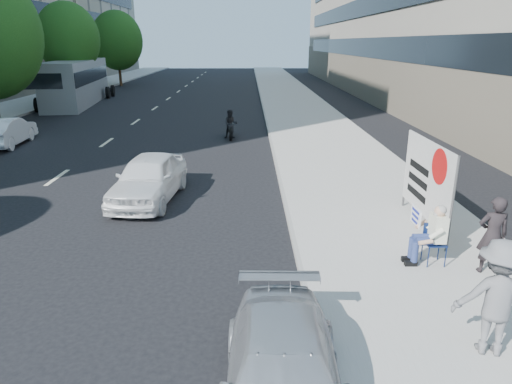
{
  "coord_description": "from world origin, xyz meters",
  "views": [
    {
      "loc": [
        0.37,
        -7.81,
        4.62
      ],
      "look_at": [
        0.54,
        2.0,
        1.39
      ],
      "focal_mm": 32.0,
      "sensor_mm": 36.0,
      "label": 1
    }
  ],
  "objects_px": {
    "motorcycle": "(231,125)",
    "pedestrian_woman": "(493,235)",
    "parked_sedan": "(283,378)",
    "white_sedan_near": "(149,178)",
    "seated_protester": "(431,231)",
    "jogger": "(497,298)",
    "white_sedan_mid": "(6,131)",
    "bus": "(77,82)",
    "protest_banner": "(427,179)"
  },
  "relations": [
    {
      "from": "jogger",
      "to": "white_sedan_near",
      "type": "bearing_deg",
      "value": -35.91
    },
    {
      "from": "parked_sedan",
      "to": "pedestrian_woman",
      "type": "bearing_deg",
      "value": 40.44
    },
    {
      "from": "white_sedan_mid",
      "to": "motorcycle",
      "type": "height_order",
      "value": "motorcycle"
    },
    {
      "from": "protest_banner",
      "to": "white_sedan_near",
      "type": "xyz_separation_m",
      "value": [
        -7.44,
        2.59,
        -0.7
      ]
    },
    {
      "from": "white_sedan_mid",
      "to": "pedestrian_woman",
      "type": "bearing_deg",
      "value": 136.87
    },
    {
      "from": "pedestrian_woman",
      "to": "white_sedan_near",
      "type": "xyz_separation_m",
      "value": [
        -7.89,
        5.06,
        -0.26
      ]
    },
    {
      "from": "parked_sedan",
      "to": "motorcycle",
      "type": "relative_size",
      "value": 1.88
    },
    {
      "from": "white_sedan_near",
      "to": "white_sedan_mid",
      "type": "xyz_separation_m",
      "value": [
        -8.26,
        7.91,
        -0.04
      ]
    },
    {
      "from": "protest_banner",
      "to": "white_sedan_near",
      "type": "distance_m",
      "value": 7.91
    },
    {
      "from": "parked_sedan",
      "to": "seated_protester",
      "type": "bearing_deg",
      "value": 51.54
    },
    {
      "from": "white_sedan_mid",
      "to": "jogger",
      "type": "bearing_deg",
      "value": 129.63
    },
    {
      "from": "pedestrian_woman",
      "to": "parked_sedan",
      "type": "xyz_separation_m",
      "value": [
        -4.43,
        -3.52,
        -0.4
      ]
    },
    {
      "from": "seated_protester",
      "to": "white_sedan_mid",
      "type": "xyz_separation_m",
      "value": [
        -15.09,
        12.54,
        -0.21
      ]
    },
    {
      "from": "pedestrian_woman",
      "to": "parked_sedan",
      "type": "bearing_deg",
      "value": 44.44
    },
    {
      "from": "protest_banner",
      "to": "bus",
      "type": "xyz_separation_m",
      "value": [
        -17.72,
        25.76,
        0.23
      ]
    },
    {
      "from": "pedestrian_woman",
      "to": "parked_sedan",
      "type": "distance_m",
      "value": 5.67
    },
    {
      "from": "pedestrian_woman",
      "to": "white_sedan_mid",
      "type": "bearing_deg",
      "value": -32.76
    },
    {
      "from": "white_sedan_mid",
      "to": "motorcycle",
      "type": "xyz_separation_m",
      "value": [
        10.42,
        1.56,
        -0.02
      ]
    },
    {
      "from": "bus",
      "to": "pedestrian_woman",
      "type": "bearing_deg",
      "value": -63.92
    },
    {
      "from": "jogger",
      "to": "seated_protester",
      "type": "bearing_deg",
      "value": -80.54
    },
    {
      "from": "motorcycle",
      "to": "pedestrian_woman",
      "type": "bearing_deg",
      "value": -71.12
    },
    {
      "from": "seated_protester",
      "to": "parked_sedan",
      "type": "xyz_separation_m",
      "value": [
        -3.36,
        -3.94,
        -0.32
      ]
    },
    {
      "from": "bus",
      "to": "white_sedan_mid",
      "type": "bearing_deg",
      "value": -89.19
    },
    {
      "from": "jogger",
      "to": "bus",
      "type": "relative_size",
      "value": 0.15
    },
    {
      "from": "jogger",
      "to": "bus",
      "type": "bearing_deg",
      "value": -48.5
    },
    {
      "from": "protest_banner",
      "to": "white_sedan_mid",
      "type": "distance_m",
      "value": 18.91
    },
    {
      "from": "jogger",
      "to": "parked_sedan",
      "type": "height_order",
      "value": "jogger"
    },
    {
      "from": "jogger",
      "to": "pedestrian_woman",
      "type": "xyz_separation_m",
      "value": [
        1.23,
        2.48,
        -0.1
      ]
    },
    {
      "from": "seated_protester",
      "to": "white_sedan_mid",
      "type": "bearing_deg",
      "value": 140.26
    },
    {
      "from": "seated_protester",
      "to": "pedestrian_woman",
      "type": "relative_size",
      "value": 0.8
    },
    {
      "from": "jogger",
      "to": "white_sedan_near",
      "type": "height_order",
      "value": "jogger"
    },
    {
      "from": "pedestrian_woman",
      "to": "white_sedan_mid",
      "type": "xyz_separation_m",
      "value": [
        -16.16,
        12.97,
        -0.3
      ]
    },
    {
      "from": "seated_protester",
      "to": "parked_sedan",
      "type": "relative_size",
      "value": 0.34
    },
    {
      "from": "pedestrian_woman",
      "to": "bus",
      "type": "bearing_deg",
      "value": -51.25
    },
    {
      "from": "parked_sedan",
      "to": "jogger",
      "type": "bearing_deg",
      "value": 19.94
    },
    {
      "from": "protest_banner",
      "to": "motorcycle",
      "type": "distance_m",
      "value": 13.19
    },
    {
      "from": "motorcycle",
      "to": "seated_protester",
      "type": "bearing_deg",
      "value": -74.36
    },
    {
      "from": "white_sedan_near",
      "to": "motorcycle",
      "type": "distance_m",
      "value": 9.71
    },
    {
      "from": "protest_banner",
      "to": "bus",
      "type": "height_order",
      "value": "bus"
    },
    {
      "from": "protest_banner",
      "to": "white_sedan_mid",
      "type": "bearing_deg",
      "value": 146.24
    },
    {
      "from": "parked_sedan",
      "to": "white_sedan_near",
      "type": "xyz_separation_m",
      "value": [
        -3.46,
        8.58,
        0.14
      ]
    },
    {
      "from": "bus",
      "to": "protest_banner",
      "type": "bearing_deg",
      "value": -62.17
    },
    {
      "from": "parked_sedan",
      "to": "white_sedan_near",
      "type": "bearing_deg",
      "value": 113.99
    },
    {
      "from": "seated_protester",
      "to": "protest_banner",
      "type": "xyz_separation_m",
      "value": [
        0.62,
        2.04,
        0.53
      ]
    },
    {
      "from": "parked_sedan",
      "to": "bus",
      "type": "xyz_separation_m",
      "value": [
        -13.74,
        31.74,
        1.08
      ]
    },
    {
      "from": "parked_sedan",
      "to": "bus",
      "type": "relative_size",
      "value": 0.31
    },
    {
      "from": "protest_banner",
      "to": "parked_sedan",
      "type": "xyz_separation_m",
      "value": [
        -3.98,
        -5.98,
        -0.84
      ]
    },
    {
      "from": "pedestrian_woman",
      "to": "white_sedan_near",
      "type": "bearing_deg",
      "value": -26.67
    },
    {
      "from": "pedestrian_woman",
      "to": "seated_protester",
      "type": "bearing_deg",
      "value": -15.56
    },
    {
      "from": "protest_banner",
      "to": "bus",
      "type": "distance_m",
      "value": 31.27
    }
  ]
}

